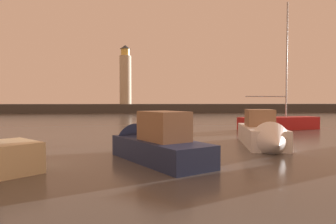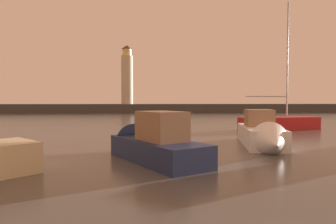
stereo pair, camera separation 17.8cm
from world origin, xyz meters
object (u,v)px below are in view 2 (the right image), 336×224
object	(u,v)px
lighthouse	(127,76)
motorboat_2	(146,143)
sailboat_moored	(279,122)
motorboat_1	(263,135)

from	to	relation	value
lighthouse	motorboat_2	world-z (taller)	lighthouse
lighthouse	sailboat_moored	size ratio (longest dim) A/B	1.10
motorboat_1	sailboat_moored	bearing A→B (deg)	60.69
sailboat_moored	motorboat_2	bearing A→B (deg)	-134.29
motorboat_2	sailboat_moored	size ratio (longest dim) A/B	0.60
motorboat_1	motorboat_2	bearing A→B (deg)	-159.16
lighthouse	motorboat_2	bearing A→B (deg)	-86.03
motorboat_2	motorboat_1	bearing A→B (deg)	20.84
sailboat_moored	lighthouse	bearing A→B (deg)	111.89
motorboat_1	motorboat_2	xyz separation A→B (m)	(-5.88, -2.24, -0.01)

